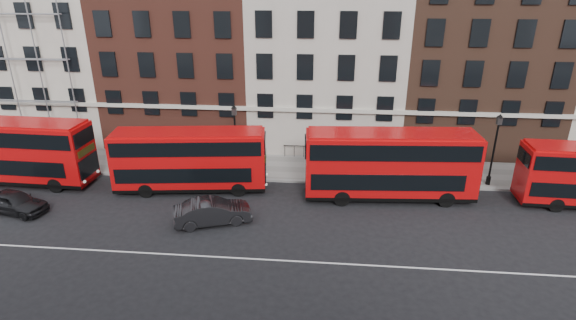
# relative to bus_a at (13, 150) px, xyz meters

# --- Properties ---
(ground) EXTENTS (120.00, 120.00, 0.00)m
(ground) POSITION_rel_bus_a_xyz_m (22.33, -6.06, -2.56)
(ground) COLOR black
(ground) RESTS_ON ground
(pavement) EXTENTS (80.00, 5.00, 0.15)m
(pavement) POSITION_rel_bus_a_xyz_m (22.33, 4.44, -2.49)
(pavement) COLOR gray
(pavement) RESTS_ON ground
(kerb) EXTENTS (80.00, 0.30, 0.16)m
(kerb) POSITION_rel_bus_a_xyz_m (22.33, 1.94, -2.48)
(kerb) COLOR gray
(kerb) RESTS_ON ground
(road_centre_line) EXTENTS (70.00, 0.12, 0.01)m
(road_centre_line) POSITION_rel_bus_a_xyz_m (22.33, -8.06, -2.56)
(road_centre_line) COLOR white
(road_centre_line) RESTS_ON ground
(building_terrace) EXTENTS (64.00, 11.95, 22.00)m
(building_terrace) POSITION_rel_bus_a_xyz_m (22.02, 11.82, 7.68)
(building_terrace) COLOR #B6AE9E
(building_terrace) RESTS_ON ground
(bus_a) EXTENTS (11.46, 3.11, 4.78)m
(bus_a) POSITION_rel_bus_a_xyz_m (0.00, 0.00, 0.00)
(bus_a) COLOR #C1090B
(bus_a) RESTS_ON ground
(bus_b) EXTENTS (10.77, 3.77, 4.43)m
(bus_b) POSITION_rel_bus_a_xyz_m (13.10, -0.01, -0.19)
(bus_b) COLOR #C1090B
(bus_b) RESTS_ON ground
(bus_c) EXTENTS (11.55, 3.53, 4.78)m
(bus_c) POSITION_rel_bus_a_xyz_m (26.87, -0.00, 0.00)
(bus_c) COLOR #C1090B
(bus_c) RESTS_ON ground
(car_rear) EXTENTS (4.62, 2.59, 1.48)m
(car_rear) POSITION_rel_bus_a_xyz_m (2.70, -4.33, -1.82)
(car_rear) COLOR black
(car_rear) RESTS_ON ground
(car_front) EXTENTS (5.02, 3.15, 1.56)m
(car_front) POSITION_rel_bus_a_xyz_m (15.77, -4.47, -1.78)
(car_front) COLOR #242427
(car_front) RESTS_ON ground
(lamp_post_left) EXTENTS (0.44, 0.44, 5.33)m
(lamp_post_left) POSITION_rel_bus_a_xyz_m (15.74, 3.16, 0.52)
(lamp_post_left) COLOR black
(lamp_post_left) RESTS_ON pavement
(lamp_post_right) EXTENTS (0.44, 0.44, 5.33)m
(lamp_post_right) POSITION_rel_bus_a_xyz_m (34.43, 2.59, 0.52)
(lamp_post_right) COLOR black
(lamp_post_right) RESTS_ON pavement
(iron_railings) EXTENTS (6.60, 0.06, 1.00)m
(iron_railings) POSITION_rel_bus_a_xyz_m (22.33, 6.64, -1.91)
(iron_railings) COLOR black
(iron_railings) RESTS_ON pavement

